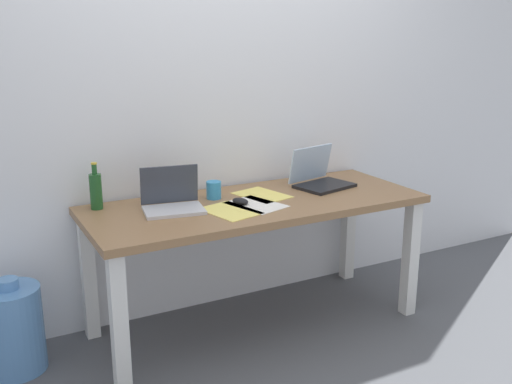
{
  "coord_description": "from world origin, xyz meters",
  "views": [
    {
      "loc": [
        -1.42,
        -2.67,
        1.61
      ],
      "look_at": [
        0.0,
        0.0,
        0.77
      ],
      "focal_mm": 41.51,
      "sensor_mm": 36.0,
      "label": 1
    }
  ],
  "objects_px": {
    "laptop_right": "(320,178)",
    "computer_mouse": "(240,201)",
    "laptop_left": "(172,201)",
    "coffee_mug": "(214,190)",
    "water_cooler_jug": "(13,329)",
    "desk": "(256,218)",
    "beer_bottle": "(96,190)"
  },
  "relations": [
    {
      "from": "laptop_right",
      "to": "computer_mouse",
      "type": "xyz_separation_m",
      "value": [
        -0.58,
        -0.12,
        -0.03
      ]
    },
    {
      "from": "laptop_left",
      "to": "coffee_mug",
      "type": "bearing_deg",
      "value": 19.03
    },
    {
      "from": "laptop_right",
      "to": "water_cooler_jug",
      "type": "height_order",
      "value": "laptop_right"
    },
    {
      "from": "water_cooler_jug",
      "to": "laptop_right",
      "type": "bearing_deg",
      "value": -1.26
    },
    {
      "from": "laptop_right",
      "to": "coffee_mug",
      "type": "relative_size",
      "value": 3.83
    },
    {
      "from": "laptop_left",
      "to": "water_cooler_jug",
      "type": "bearing_deg",
      "value": 174.11
    },
    {
      "from": "water_cooler_jug",
      "to": "coffee_mug",
      "type": "bearing_deg",
      "value": 0.58
    },
    {
      "from": "desk",
      "to": "computer_mouse",
      "type": "height_order",
      "value": "computer_mouse"
    },
    {
      "from": "desk",
      "to": "laptop_left",
      "type": "bearing_deg",
      "value": 172.74
    },
    {
      "from": "laptop_left",
      "to": "computer_mouse",
      "type": "relative_size",
      "value": 3.3
    },
    {
      "from": "laptop_right",
      "to": "water_cooler_jug",
      "type": "distance_m",
      "value": 1.81
    },
    {
      "from": "computer_mouse",
      "to": "water_cooler_jug",
      "type": "height_order",
      "value": "computer_mouse"
    },
    {
      "from": "computer_mouse",
      "to": "coffee_mug",
      "type": "distance_m",
      "value": 0.19
    },
    {
      "from": "computer_mouse",
      "to": "water_cooler_jug",
      "type": "distance_m",
      "value": 1.27
    },
    {
      "from": "desk",
      "to": "beer_bottle",
      "type": "bearing_deg",
      "value": 161.86
    },
    {
      "from": "beer_bottle",
      "to": "water_cooler_jug",
      "type": "relative_size",
      "value": 0.51
    },
    {
      "from": "desk",
      "to": "water_cooler_jug",
      "type": "height_order",
      "value": "desk"
    },
    {
      "from": "beer_bottle",
      "to": "coffee_mug",
      "type": "bearing_deg",
      "value": -9.92
    },
    {
      "from": "laptop_left",
      "to": "beer_bottle",
      "type": "relative_size",
      "value": 1.36
    },
    {
      "from": "desk",
      "to": "laptop_right",
      "type": "xyz_separation_m",
      "value": [
        0.48,
        0.1,
        0.14
      ]
    },
    {
      "from": "laptop_left",
      "to": "coffee_mug",
      "type": "height_order",
      "value": "laptop_left"
    },
    {
      "from": "laptop_right",
      "to": "computer_mouse",
      "type": "relative_size",
      "value": 3.64
    },
    {
      "from": "coffee_mug",
      "to": "water_cooler_jug",
      "type": "bearing_deg",
      "value": -179.42
    },
    {
      "from": "desk",
      "to": "computer_mouse",
      "type": "relative_size",
      "value": 18.11
    },
    {
      "from": "water_cooler_jug",
      "to": "laptop_left",
      "type": "bearing_deg",
      "value": -5.89
    },
    {
      "from": "laptop_left",
      "to": "computer_mouse",
      "type": "xyz_separation_m",
      "value": [
        0.35,
        -0.07,
        -0.03
      ]
    },
    {
      "from": "laptop_right",
      "to": "computer_mouse",
      "type": "height_order",
      "value": "laptop_right"
    },
    {
      "from": "beer_bottle",
      "to": "coffee_mug",
      "type": "relative_size",
      "value": 2.54
    },
    {
      "from": "beer_bottle",
      "to": "water_cooler_jug",
      "type": "height_order",
      "value": "beer_bottle"
    },
    {
      "from": "laptop_left",
      "to": "laptop_right",
      "type": "relative_size",
      "value": 0.91
    },
    {
      "from": "desk",
      "to": "beer_bottle",
      "type": "height_order",
      "value": "beer_bottle"
    },
    {
      "from": "computer_mouse",
      "to": "coffee_mug",
      "type": "bearing_deg",
      "value": 94.25
    }
  ]
}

